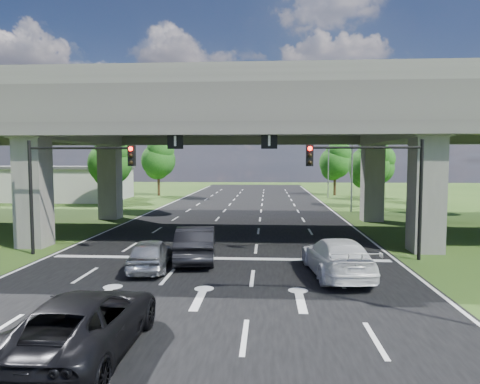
# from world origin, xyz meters

# --- Properties ---
(ground) EXTENTS (160.00, 160.00, 0.00)m
(ground) POSITION_xyz_m (0.00, 0.00, 0.00)
(ground) COLOR #294716
(ground) RESTS_ON ground
(road) EXTENTS (18.00, 120.00, 0.03)m
(road) POSITION_xyz_m (0.00, 10.00, 0.01)
(road) COLOR black
(road) RESTS_ON ground
(overpass) EXTENTS (80.00, 15.00, 10.00)m
(overpass) POSITION_xyz_m (0.00, 12.00, 7.92)
(overpass) COLOR #3D3A37
(overpass) RESTS_ON ground
(warehouse) EXTENTS (20.00, 10.00, 4.00)m
(warehouse) POSITION_xyz_m (-26.00, 35.00, 2.00)
(warehouse) COLOR #9E9E99
(warehouse) RESTS_ON ground
(signal_right) EXTENTS (5.76, 0.54, 6.00)m
(signal_right) POSITION_xyz_m (7.82, 3.94, 4.19)
(signal_right) COLOR black
(signal_right) RESTS_ON ground
(signal_left) EXTENTS (5.76, 0.54, 6.00)m
(signal_left) POSITION_xyz_m (-7.82, 3.94, 4.19)
(signal_left) COLOR black
(signal_left) RESTS_ON ground
(streetlight_far) EXTENTS (3.38, 0.25, 10.00)m
(streetlight_far) POSITION_xyz_m (10.10, 24.00, 5.85)
(streetlight_far) COLOR gray
(streetlight_far) RESTS_ON ground
(streetlight_beyond) EXTENTS (3.38, 0.25, 10.00)m
(streetlight_beyond) POSITION_xyz_m (10.10, 40.00, 5.85)
(streetlight_beyond) COLOR gray
(streetlight_beyond) RESTS_ON ground
(tree_left_near) EXTENTS (4.50, 4.50, 7.80)m
(tree_left_near) POSITION_xyz_m (-13.95, 26.00, 4.82)
(tree_left_near) COLOR black
(tree_left_near) RESTS_ON ground
(tree_left_mid) EXTENTS (3.91, 3.90, 6.76)m
(tree_left_mid) POSITION_xyz_m (-16.95, 34.00, 4.17)
(tree_left_mid) COLOR black
(tree_left_mid) RESTS_ON ground
(tree_left_far) EXTENTS (4.80, 4.80, 8.32)m
(tree_left_far) POSITION_xyz_m (-12.95, 42.00, 5.14)
(tree_left_far) COLOR black
(tree_left_far) RESTS_ON ground
(tree_right_near) EXTENTS (4.20, 4.20, 7.28)m
(tree_right_near) POSITION_xyz_m (13.05, 28.00, 4.50)
(tree_right_near) COLOR black
(tree_right_near) RESTS_ON ground
(tree_right_mid) EXTENTS (3.91, 3.90, 6.76)m
(tree_right_mid) POSITION_xyz_m (16.05, 36.00, 4.17)
(tree_right_mid) COLOR black
(tree_right_mid) RESTS_ON ground
(tree_right_far) EXTENTS (4.50, 4.50, 7.80)m
(tree_right_far) POSITION_xyz_m (12.05, 44.00, 4.82)
(tree_right_far) COLOR black
(tree_right_far) RESTS_ON ground
(car_silver) EXTENTS (2.12, 4.32, 1.42)m
(car_silver) POSITION_xyz_m (-2.84, 1.08, 0.74)
(car_silver) COLOR #B1B4B9
(car_silver) RESTS_ON road
(car_dark) EXTENTS (2.39, 5.35, 1.71)m
(car_dark) POSITION_xyz_m (-1.09, 3.00, 0.88)
(car_dark) COLOR black
(car_dark) RESTS_ON road
(car_white) EXTENTS (2.81, 5.75, 1.61)m
(car_white) POSITION_xyz_m (5.40, 0.62, 0.84)
(car_white) COLOR white
(car_white) RESTS_ON road
(car_trailing) EXTENTS (2.63, 5.70, 1.58)m
(car_trailing) POSITION_xyz_m (-2.23, -7.28, 0.82)
(car_trailing) COLOR black
(car_trailing) RESTS_ON road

